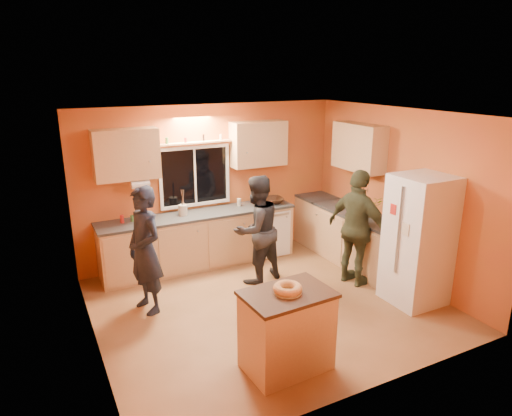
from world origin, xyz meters
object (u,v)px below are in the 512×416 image
island (287,330)px  person_center (257,230)px  person_right (357,228)px  refrigerator (419,240)px  person_left (145,250)px

island → person_center: person_center is taller
island → person_right: 2.41m
refrigerator → person_center: bearing=137.0°
island → person_left: (-1.02, 1.93, 0.40)m
refrigerator → island: refrigerator is taller
person_left → island: bearing=11.1°
person_center → island: bearing=58.0°
refrigerator → person_left: 3.67m
refrigerator → person_left: size_ratio=1.05×
refrigerator → person_right: refrigerator is taller
refrigerator → person_center: (-1.67, 1.56, -0.07)m
person_center → person_right: size_ratio=0.94×
person_center → person_right: bearing=136.2°
person_left → refrigerator: bearing=50.4°
island → person_center: size_ratio=0.58×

